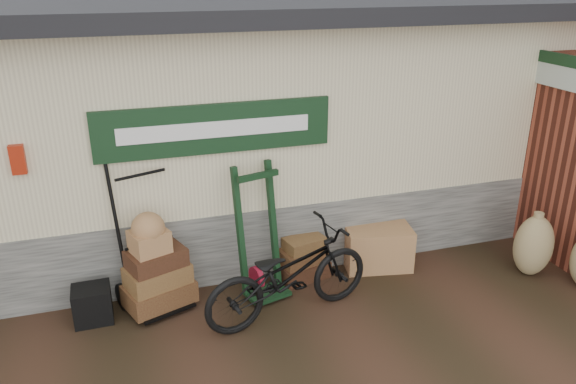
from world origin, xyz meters
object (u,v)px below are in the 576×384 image
object	(u,v)px
porter_trolley	(146,232)
wicker_hamper	(377,247)
black_trunk	(92,304)
green_barrow	(259,232)
suitcase_stack	(303,258)
bicycle	(289,270)

from	to	relation	value
porter_trolley	wicker_hamper	world-z (taller)	porter_trolley
wicker_hamper	black_trunk	xyz separation A→B (m)	(-3.47, -0.18, -0.07)
porter_trolley	green_barrow	xyz separation A→B (m)	(1.24, -0.16, -0.11)
suitcase_stack	wicker_hamper	world-z (taller)	same
green_barrow	black_trunk	size ratio (longest dim) A/B	3.89
black_trunk	bicycle	size ratio (longest dim) A/B	0.20
wicker_hamper	black_trunk	bearing A→B (deg)	-177.04
porter_trolley	green_barrow	world-z (taller)	porter_trolley
porter_trolley	green_barrow	distance (m)	1.25
porter_trolley	suitcase_stack	bearing A→B (deg)	-20.17
black_trunk	wicker_hamper	bearing A→B (deg)	2.96
porter_trolley	black_trunk	xyz separation A→B (m)	(-0.64, -0.19, -0.69)
black_trunk	bicycle	xyz separation A→B (m)	(2.05, -0.55, 0.37)
wicker_hamper	bicycle	bearing A→B (deg)	-152.89
green_barrow	porter_trolley	bearing A→B (deg)	157.07
black_trunk	bicycle	bearing A→B (deg)	-14.95
green_barrow	black_trunk	world-z (taller)	green_barrow
green_barrow	bicycle	size ratio (longest dim) A/B	0.79
porter_trolley	wicker_hamper	size ratio (longest dim) A/B	2.15
wicker_hamper	black_trunk	distance (m)	3.47
wicker_hamper	bicycle	world-z (taller)	bicycle
wicker_hamper	green_barrow	bearing A→B (deg)	-174.39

